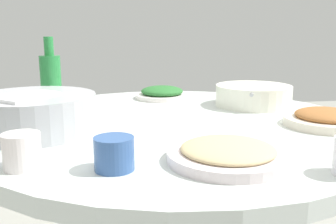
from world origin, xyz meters
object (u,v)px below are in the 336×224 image
(dish_greens, at_px, (162,93))
(soup_bowl, at_px, (253,96))
(tea_cup_near, at_px, (114,153))
(green_bottle, at_px, (51,80))
(tea_cup_side, at_px, (22,151))
(rice_bowl, at_px, (34,113))
(round_dining_table, at_px, (176,155))
(dish_stirfry, at_px, (327,119))
(dish_noodles, at_px, (228,153))

(dish_greens, bearing_deg, soup_bowl, -123.33)
(dish_greens, distance_m, tea_cup_near, 0.76)
(green_bottle, relative_size, tea_cup_side, 3.32)
(rice_bowl, bearing_deg, green_bottle, -0.36)
(round_dining_table, distance_m, soup_bowl, 0.38)
(round_dining_table, height_order, dish_stirfry, dish_stirfry)
(dish_noodles, xyz_separation_m, tea_cup_near, (-0.01, 0.22, 0.01))
(tea_cup_near, bearing_deg, round_dining_table, -26.83)
(round_dining_table, xyz_separation_m, dish_stirfry, (-0.11, -0.40, 0.12))
(dish_noodles, bearing_deg, tea_cup_near, 93.02)
(soup_bowl, distance_m, tea_cup_near, 0.73)
(soup_bowl, height_order, green_bottle, green_bottle)
(dish_noodles, bearing_deg, rice_bowl, 55.03)
(round_dining_table, bearing_deg, dish_greens, -1.82)
(round_dining_table, height_order, tea_cup_side, tea_cup_side)
(dish_noodles, relative_size, green_bottle, 1.04)
(dish_greens, relative_size, tea_cup_near, 2.67)
(dish_stirfry, xyz_separation_m, tea_cup_side, (-0.22, 0.75, 0.01))
(round_dining_table, bearing_deg, soup_bowl, -57.93)
(soup_bowl, bearing_deg, tea_cup_side, 128.19)
(dish_greens, distance_m, dish_noodles, 0.73)
(dish_stirfry, height_order, green_bottle, green_bottle)
(soup_bowl, bearing_deg, green_bottle, 84.32)
(dish_greens, bearing_deg, rice_bowl, 138.04)
(round_dining_table, xyz_separation_m, green_bottle, (0.26, 0.38, 0.19))
(dish_noodles, height_order, tea_cup_side, tea_cup_side)
(dish_noodles, height_order, dish_stirfry, dish_stirfry)
(rice_bowl, relative_size, dish_stirfry, 1.37)
(rice_bowl, xyz_separation_m, green_bottle, (0.31, -0.00, 0.04))
(dish_greens, height_order, tea_cup_side, tea_cup_side)
(rice_bowl, distance_m, green_bottle, 0.31)
(round_dining_table, distance_m, tea_cup_side, 0.50)
(round_dining_table, bearing_deg, green_bottle, 55.68)
(dish_noodles, relative_size, dish_stirfry, 1.07)
(soup_bowl, bearing_deg, rice_bowl, 109.66)
(dish_greens, distance_m, tea_cup_side, 0.79)
(round_dining_table, relative_size, soup_bowl, 4.21)
(dish_stirfry, relative_size, tea_cup_near, 3.02)
(round_dining_table, distance_m, green_bottle, 0.49)
(green_bottle, bearing_deg, dish_greens, -72.38)
(dish_stirfry, bearing_deg, round_dining_table, 74.54)
(rice_bowl, height_order, dish_noodles, rice_bowl)
(green_bottle, distance_m, tea_cup_near, 0.65)
(round_dining_table, bearing_deg, dish_noodles, -173.08)
(dish_noodles, bearing_deg, green_bottle, 34.68)
(dish_greens, bearing_deg, tea_cup_side, 152.66)
(tea_cup_side, bearing_deg, dish_stirfry, -73.88)
(tea_cup_near, bearing_deg, dish_noodles, -86.98)
(round_dining_table, distance_m, dish_noodles, 0.37)
(round_dining_table, bearing_deg, rice_bowl, 98.09)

